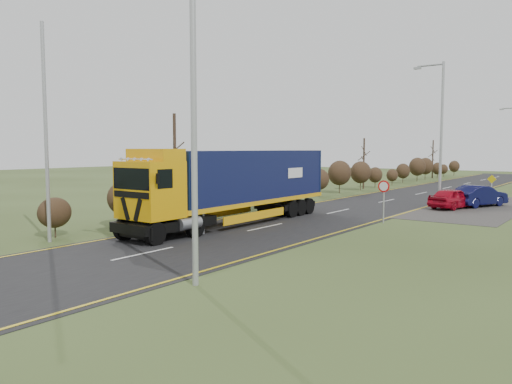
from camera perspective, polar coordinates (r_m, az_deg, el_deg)
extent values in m
plane|color=#33421C|center=(22.43, -4.90, -5.36)|extent=(160.00, 160.00, 0.00)
cube|color=black|center=(30.55, 7.66, -2.61)|extent=(8.00, 120.00, 0.02)
cube|color=#322F2D|center=(37.61, 23.93, -1.56)|extent=(6.00, 18.00, 0.02)
cube|color=gold|center=(32.48, 1.94, -2.07)|extent=(0.12, 116.00, 0.01)
cube|color=gold|center=(28.95, 14.08, -3.09)|extent=(0.12, 116.00, 0.01)
cube|color=silver|center=(19.67, -12.71, -6.85)|extent=(0.12, 3.00, 0.01)
cube|color=silver|center=(25.51, 1.09, -4.02)|extent=(0.12, 3.00, 0.01)
cube|color=silver|center=(32.29, 9.38, -2.18)|extent=(0.12, 3.00, 0.01)
cube|color=silver|center=(39.53, 14.71, -0.97)|extent=(0.12, 3.00, 0.01)
cube|color=silver|center=(47.02, 18.37, -0.13)|extent=(0.12, 3.00, 0.01)
cube|color=silver|center=(54.65, 21.01, 0.47)|extent=(0.12, 3.00, 0.01)
cube|color=silver|center=(62.37, 23.01, 0.93)|extent=(0.12, 3.00, 0.01)
cube|color=silver|center=(70.16, 24.56, 1.28)|extent=(0.12, 3.00, 0.01)
cube|color=silver|center=(77.99, 25.80, 1.56)|extent=(0.12, 3.00, 0.01)
ellipsoid|color=#301F15|center=(24.33, -22.03, -2.20)|extent=(1.21, 1.57, 1.39)
ellipsoid|color=#301F15|center=(26.56, -14.65, -0.65)|extent=(1.58, 2.06, 1.82)
ellipsoid|color=#301F15|center=(29.17, -8.51, 0.64)|extent=(1.96, 2.55, 2.25)
ellipsoid|color=#301F15|center=(32.15, -3.51, 0.87)|extent=(1.83, 2.38, 2.10)
ellipsoid|color=#301F15|center=(35.28, 0.79, 0.54)|extent=(1.37, 1.78, 1.57)
ellipsoid|color=#301F15|center=(38.65, 4.14, 0.68)|extent=(1.20, 1.56, 1.38)
ellipsoid|color=#301F15|center=(41.98, 7.24, 1.45)|extent=(1.55, 2.02, 1.78)
ellipsoid|color=#301F15|center=(45.56, 9.54, 2.16)|extent=(1.95, 2.53, 2.24)
ellipsoid|color=#301F15|center=(49.07, 11.87, 2.22)|extent=(1.85, 2.41, 2.13)
ellipsoid|color=#301F15|center=(52.83, 13.47, 1.91)|extent=(1.40, 1.81, 1.61)
ellipsoid|color=#301F15|center=(56.44, 15.30, 1.87)|extent=(1.19, 1.55, 1.37)
ellipsoid|color=#301F15|center=(60.26, 16.46, 2.32)|extent=(1.52, 1.97, 1.75)
ellipsoid|color=#301F15|center=(63.91, 17.96, 2.77)|extent=(1.93, 2.51, 2.22)
ellipsoid|color=#301F15|center=(67.81, 18.79, 2.82)|extent=(1.88, 2.44, 2.16)
ellipsoid|color=#301F15|center=(71.54, 20.03, 2.54)|extent=(1.43, 1.85, 1.64)
ellipsoid|color=#301F15|center=(75.49, 20.63, 2.47)|extent=(1.19, 1.55, 1.37)
ellipsoid|color=#301F15|center=(79.23, 21.71, 2.74)|extent=(1.49, 1.93, 1.71)
cylinder|color=#37271B|center=(29.48, -9.25, 2.98)|extent=(0.18, 0.18, 6.05)
cylinder|color=#37271B|center=(51.11, 12.22, 3.21)|extent=(0.18, 0.18, 5.06)
cylinder|color=#37271B|center=(71.70, 19.54, 3.55)|extent=(0.18, 0.18, 5.15)
cube|color=black|center=(22.91, -10.29, -3.52)|extent=(2.32, 4.40, 0.43)
cube|color=#D69409|center=(22.16, -11.98, 0.26)|extent=(2.40, 2.11, 2.48)
cube|color=black|center=(21.72, -13.88, -4.43)|extent=(2.39, 0.13, 0.52)
cube|color=black|center=(21.86, -14.72, -1.86)|extent=(0.58, 0.02, 1.03)
cube|color=black|center=(21.24, -13.37, -2.03)|extent=(0.58, 0.02, 1.03)
cube|color=black|center=(21.46, -14.07, 1.48)|extent=(2.24, 0.07, 0.91)
cube|color=black|center=(21.49, -14.09, -0.31)|extent=(2.19, 0.04, 0.27)
cube|color=#D69409|center=(22.31, -11.40, 4.18)|extent=(2.39, 1.35, 0.53)
cylinder|color=silver|center=(21.56, -13.66, 3.66)|extent=(2.10, 0.07, 0.06)
cube|color=black|center=(22.66, -15.83, 1.74)|extent=(0.08, 0.12, 0.43)
cube|color=black|center=(20.56, -11.19, 1.52)|extent=(0.08, 0.12, 0.43)
cylinder|color=gray|center=(23.96, -11.42, -3.05)|extent=(0.54, 1.24, 0.53)
cylinder|color=gray|center=(22.39, -7.66, -3.56)|extent=(0.54, 1.24, 0.53)
cube|color=#ECA810|center=(27.41, -0.80, -0.98)|extent=(2.46, 12.03, 0.23)
cube|color=black|center=(27.30, -0.80, 2.00)|extent=(2.44, 11.65, 2.62)
cube|color=#0F1E40|center=(32.13, 5.55, 2.43)|extent=(2.37, 0.07, 2.62)
cube|color=#0F1E40|center=(22.95, -9.71, 1.36)|extent=(2.37, 0.07, 2.62)
cube|color=black|center=(30.41, 3.36, -1.44)|extent=(2.21, 3.45, 0.33)
cube|color=#ECA810|center=(27.48, -3.94, -2.34)|extent=(0.08, 5.25, 0.43)
cube|color=#ECA810|center=(26.04, -0.04, -2.73)|extent=(0.08, 5.25, 0.43)
cylinder|color=black|center=(22.70, -14.84, -4.12)|extent=(0.31, 0.99, 0.99)
cylinder|color=black|center=(21.19, -11.45, -4.70)|extent=(0.31, 0.99, 0.99)
cylinder|color=black|center=(24.24, -10.42, -3.46)|extent=(0.31, 0.99, 0.99)
cylinder|color=black|center=(22.83, -6.98, -3.94)|extent=(0.31, 0.99, 0.99)
cylinder|color=black|center=(30.29, 0.89, -1.70)|extent=(0.31, 0.99, 0.99)
cylinder|color=black|center=(29.17, 4.08, -1.97)|extent=(0.31, 0.99, 0.99)
cylinder|color=black|center=(31.06, 1.91, -1.53)|extent=(0.31, 0.99, 0.99)
cylinder|color=black|center=(29.97, 5.06, -1.79)|extent=(0.31, 0.99, 0.99)
cylinder|color=black|center=(31.85, 2.89, -1.38)|extent=(0.31, 0.99, 0.99)
cylinder|color=black|center=(30.79, 6.00, -1.62)|extent=(0.31, 0.99, 0.99)
imported|color=#A0081A|center=(35.85, 21.56, -0.70)|extent=(2.62, 4.32, 1.37)
imported|color=black|center=(37.86, 24.14, -0.43)|extent=(3.15, 4.71, 1.47)
cylinder|color=#A4A6AA|center=(14.58, -7.12, 7.99)|extent=(0.18, 0.18, 9.60)
cylinder|color=#A4A6AA|center=(35.71, 20.42, 6.05)|extent=(0.18, 0.18, 9.75)
cylinder|color=#A4A6AA|center=(36.38, 19.30, 13.51)|extent=(1.73, 0.12, 0.12)
cube|color=#A4A6AA|center=(36.63, 17.97, 13.32)|extent=(0.49, 0.20, 0.15)
cylinder|color=#A4A6AA|center=(58.48, 26.99, 8.54)|extent=(1.48, 0.12, 0.12)
cube|color=#A4A6AA|center=(58.61, 26.27, 8.47)|extent=(0.42, 0.17, 0.13)
cylinder|color=#A4A6AA|center=(23.08, -22.89, 6.17)|extent=(0.16, 0.16, 9.31)
cylinder|color=#A4A6AA|center=(27.75, 14.38, -1.42)|extent=(0.08, 0.08, 2.00)
cylinder|color=red|center=(27.63, 14.40, 0.63)|extent=(0.64, 0.04, 0.64)
cylinder|color=white|center=(27.61, 14.38, 0.63)|extent=(0.48, 0.02, 0.48)
cylinder|color=#A4A6AA|center=(45.41, 25.32, 0.32)|extent=(0.08, 0.08, 1.41)
cube|color=gold|center=(45.31, 25.34, 1.34)|extent=(0.71, 0.04, 0.71)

